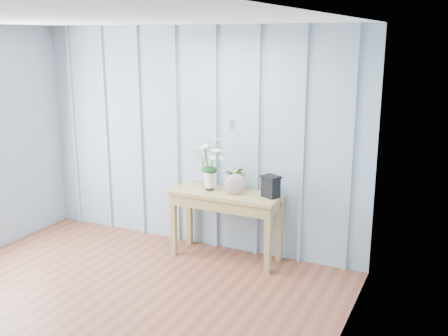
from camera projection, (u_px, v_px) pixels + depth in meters
The scene contains 6 objects.
room_shell at pixel (123, 82), 4.57m from camera, with size 4.00×4.50×2.50m.
sideboard at pixel (226, 202), 5.65m from camera, with size 1.20×0.45×0.75m.
daisy_vase at pixel (209, 157), 5.61m from camera, with size 0.41×0.32×0.59m.
spider_plant at pixel (238, 178), 5.67m from camera, with size 0.25×0.21×0.27m, color #0F3312.
felt_disc_vessel at pixel (235, 185), 5.50m from camera, with size 0.23×0.06×0.23m, color #854E67.
carved_box at pixel (271, 186), 5.42m from camera, with size 0.23×0.21×0.23m.
Camera 1 is at (2.76, -2.89, 2.38)m, focal length 42.00 mm.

